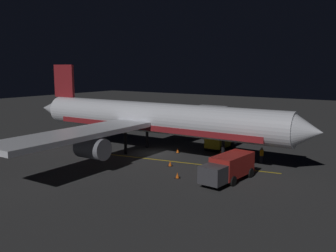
# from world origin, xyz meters

# --- Properties ---
(ground_plane) EXTENTS (180.00, 180.00, 0.20)m
(ground_plane) POSITION_xyz_m (0.00, 0.00, -0.10)
(ground_plane) COLOR #303031
(apron_guide_stripe) EXTENTS (4.26, 22.54, 0.01)m
(apron_guide_stripe) POSITION_xyz_m (1.93, 4.00, 0.00)
(apron_guide_stripe) COLOR gold
(apron_guide_stripe) RESTS_ON ground_plane
(airliner) EXTENTS (39.13, 38.83, 10.56)m
(airliner) POSITION_xyz_m (0.01, -0.63, 4.12)
(airliner) COLOR silver
(airliner) RESTS_ON ground_plane
(baggage_truck) EXTENTS (6.67, 2.66, 2.35)m
(baggage_truck) POSITION_xyz_m (5.01, 12.04, 1.23)
(baggage_truck) COLOR maroon
(baggage_truck) RESTS_ON ground_plane
(catering_truck) EXTENTS (5.89, 2.32, 2.36)m
(catering_truck) POSITION_xyz_m (-6.84, 5.53, 1.22)
(catering_truck) COLOR gold
(catering_truck) RESTS_ON ground_plane
(ground_crew_worker) EXTENTS (0.40, 0.40, 1.74)m
(ground_crew_worker) POSITION_xyz_m (-2.75, 12.24, 0.89)
(ground_crew_worker) COLOR black
(ground_crew_worker) RESTS_ON ground_plane
(traffic_cone_near_left) EXTENTS (0.50, 0.50, 0.55)m
(traffic_cone_near_left) POSITION_xyz_m (6.87, 7.75, 0.25)
(traffic_cone_near_left) COLOR #EA590F
(traffic_cone_near_left) RESTS_ON ground_plane
(traffic_cone_near_right) EXTENTS (0.50, 0.50, 0.55)m
(traffic_cone_near_right) POSITION_xyz_m (-3.90, 6.90, 0.25)
(traffic_cone_near_right) COLOR #EA590F
(traffic_cone_near_right) RESTS_ON ground_plane
(traffic_cone_under_wing) EXTENTS (0.50, 0.50, 0.55)m
(traffic_cone_under_wing) POSITION_xyz_m (3.70, 4.80, 0.25)
(traffic_cone_under_wing) COLOR #EA590F
(traffic_cone_under_wing) RESTS_ON ground_plane
(traffic_cone_far) EXTENTS (0.50, 0.50, 0.55)m
(traffic_cone_far) POSITION_xyz_m (-1.85, 2.14, 0.25)
(traffic_cone_far) COLOR #EA590F
(traffic_cone_far) RESTS_ON ground_plane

